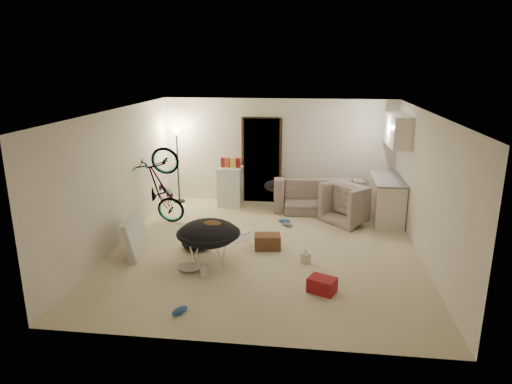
# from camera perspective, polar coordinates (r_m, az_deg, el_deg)

# --- Properties ---
(floor) EXTENTS (5.50, 6.00, 0.02)m
(floor) POSITION_cam_1_polar(r_m,az_deg,el_deg) (8.48, 1.16, -7.10)
(floor) COLOR beige
(floor) RESTS_ON ground
(ceiling) EXTENTS (5.50, 6.00, 0.02)m
(ceiling) POSITION_cam_1_polar(r_m,az_deg,el_deg) (7.85, 1.26, 10.10)
(ceiling) COLOR white
(ceiling) RESTS_ON wall_back
(wall_back) EXTENTS (5.50, 0.02, 2.50)m
(wall_back) POSITION_cam_1_polar(r_m,az_deg,el_deg) (11.00, 2.83, 5.11)
(wall_back) COLOR white
(wall_back) RESTS_ON floor
(wall_front) EXTENTS (5.50, 0.02, 2.50)m
(wall_front) POSITION_cam_1_polar(r_m,az_deg,el_deg) (5.24, -2.22, -7.14)
(wall_front) COLOR white
(wall_front) RESTS_ON floor
(wall_left) EXTENTS (0.02, 6.00, 2.50)m
(wall_left) POSITION_cam_1_polar(r_m,az_deg,el_deg) (8.78, -17.01, 1.67)
(wall_left) COLOR white
(wall_left) RESTS_ON floor
(wall_right) EXTENTS (0.02, 6.00, 2.50)m
(wall_right) POSITION_cam_1_polar(r_m,az_deg,el_deg) (8.27, 20.59, 0.49)
(wall_right) COLOR white
(wall_right) RESTS_ON floor
(doorway) EXTENTS (0.85, 0.10, 2.04)m
(doorway) POSITION_cam_1_polar(r_m,az_deg,el_deg) (11.04, 0.72, 3.95)
(doorway) COLOR black
(doorway) RESTS_ON floor
(door_trim) EXTENTS (0.97, 0.04, 2.10)m
(door_trim) POSITION_cam_1_polar(r_m,az_deg,el_deg) (11.01, 0.71, 3.92)
(door_trim) COLOR #372213
(door_trim) RESTS_ON floor
(floor_lamp) EXTENTS (0.28, 0.28, 1.81)m
(floor_lamp) POSITION_cam_1_polar(r_m,az_deg,el_deg) (11.08, -9.84, 5.27)
(floor_lamp) COLOR black
(floor_lamp) RESTS_ON floor
(kitchen_counter) EXTENTS (0.60, 1.50, 0.88)m
(kitchen_counter) POSITION_cam_1_polar(r_m,az_deg,el_deg) (10.31, 15.92, -0.86)
(kitchen_counter) COLOR silver
(kitchen_counter) RESTS_ON floor
(counter_top) EXTENTS (0.64, 1.54, 0.04)m
(counter_top) POSITION_cam_1_polar(r_m,az_deg,el_deg) (10.19, 16.12, 1.61)
(counter_top) COLOR gray
(counter_top) RESTS_ON kitchen_counter
(kitchen_uppers) EXTENTS (0.38, 1.40, 0.65)m
(kitchen_uppers) POSITION_cam_1_polar(r_m,az_deg,el_deg) (10.02, 17.32, 7.41)
(kitchen_uppers) COLOR silver
(kitchen_uppers) RESTS_ON wall_right
(sofa) EXTENTS (2.04, 0.91, 0.58)m
(sofa) POSITION_cam_1_polar(r_m,az_deg,el_deg) (10.65, 7.65, -0.69)
(sofa) COLOR #3D443C
(sofa) RESTS_ON floor
(armchair) EXTENTS (1.27, 1.27, 0.62)m
(armchair) POSITION_cam_1_polar(r_m,az_deg,el_deg) (10.04, 12.17, -1.81)
(armchair) COLOR #3D443C
(armchair) RESTS_ON floor
(bicycle) EXTENTS (1.71, 0.76, 0.98)m
(bicycle) POSITION_cam_1_polar(r_m,az_deg,el_deg) (9.79, -11.67, -1.41)
(bicycle) COLOR black
(bicycle) RESTS_ON floor
(book_asset) EXTENTS (0.25, 0.23, 0.02)m
(book_asset) POSITION_cam_1_polar(r_m,az_deg,el_deg) (7.40, -6.94, -10.66)
(book_asset) COLOR maroon
(book_asset) RESTS_ON floor
(mini_fridge) EXTENTS (0.55, 0.55, 0.93)m
(mini_fridge) POSITION_cam_1_polar(r_m,az_deg,el_deg) (10.87, -3.21, 0.71)
(mini_fridge) COLOR white
(mini_fridge) RESTS_ON floor
(snack_box_0) EXTENTS (0.11, 0.09, 0.30)m
(snack_box_0) POSITION_cam_1_polar(r_m,az_deg,el_deg) (10.77, -4.15, 3.50)
(snack_box_0) COLOR maroon
(snack_box_0) RESTS_ON mini_fridge
(snack_box_1) EXTENTS (0.11, 0.09, 0.30)m
(snack_box_1) POSITION_cam_1_polar(r_m,az_deg,el_deg) (10.75, -3.52, 3.48)
(snack_box_1) COLOR #B54916
(snack_box_1) RESTS_ON mini_fridge
(snack_box_2) EXTENTS (0.11, 0.09, 0.30)m
(snack_box_2) POSITION_cam_1_polar(r_m,az_deg,el_deg) (10.73, -2.89, 3.47)
(snack_box_2) COLOR gold
(snack_box_2) RESTS_ON mini_fridge
(snack_box_3) EXTENTS (0.12, 0.10, 0.30)m
(snack_box_3) POSITION_cam_1_polar(r_m,az_deg,el_deg) (10.71, -2.25, 3.45)
(snack_box_3) COLOR maroon
(snack_box_3) RESTS_ON mini_fridge
(saucer_chair) EXTENTS (1.07, 1.07, 0.76)m
(saucer_chair) POSITION_cam_1_polar(r_m,az_deg,el_deg) (7.73, -5.94, -5.83)
(saucer_chair) COLOR silver
(saucer_chair) RESTS_ON floor
(hoodie) EXTENTS (0.55, 0.49, 0.22)m
(hoodie) POSITION_cam_1_polar(r_m,az_deg,el_deg) (7.61, -5.66, -4.46)
(hoodie) COLOR #52381C
(hoodie) RESTS_ON saucer_chair
(sofa_drape) EXTENTS (0.62, 0.53, 0.28)m
(sofa_drape) POSITION_cam_1_polar(r_m,az_deg,el_deg) (10.61, 2.57, 0.78)
(sofa_drape) COLOR black
(sofa_drape) RESTS_ON sofa
(tv_box) EXTENTS (0.41, 1.06, 0.69)m
(tv_box) POSITION_cam_1_polar(r_m,az_deg,el_deg) (8.45, -14.95, -5.19)
(tv_box) COLOR silver
(tv_box) RESTS_ON floor
(drink_case_a) EXTENTS (0.51, 0.40, 0.27)m
(drink_case_a) POSITION_cam_1_polar(r_m,az_deg,el_deg) (8.41, 1.44, -6.23)
(drink_case_a) COLOR brown
(drink_case_a) RESTS_ON floor
(drink_case_b) EXTENTS (0.47, 0.42, 0.23)m
(drink_case_b) POSITION_cam_1_polar(r_m,az_deg,el_deg) (6.99, 8.26, -11.43)
(drink_case_b) COLOR maroon
(drink_case_b) RESTS_ON floor
(juicer) EXTENTS (0.18, 0.18, 0.25)m
(juicer) POSITION_cam_1_polar(r_m,az_deg,el_deg) (7.90, 6.25, -8.09)
(juicer) COLOR silver
(juicer) RESTS_ON floor
(newspaper) EXTENTS (0.74, 0.74, 0.01)m
(newspaper) POSITION_cam_1_polar(r_m,az_deg,el_deg) (9.03, -2.39, -5.55)
(newspaper) COLOR beige
(newspaper) RESTS_ON floor
(book_blue) EXTENTS (0.35, 0.35, 0.03)m
(book_blue) POSITION_cam_1_polar(r_m,az_deg,el_deg) (9.48, -6.27, -4.51)
(book_blue) COLOR #2A539A
(book_blue) RESTS_ON floor
(book_white) EXTENTS (0.29, 0.33, 0.03)m
(book_white) POSITION_cam_1_polar(r_m,az_deg,el_deg) (9.22, -1.45, -5.01)
(book_white) COLOR silver
(book_white) RESTS_ON floor
(shoe_0) EXTENTS (0.27, 0.14, 0.10)m
(shoe_0) POSITION_cam_1_polar(r_m,az_deg,el_deg) (9.75, 3.56, -3.65)
(shoe_0) COLOR #2A539A
(shoe_0) RESTS_ON floor
(shoe_1) EXTENTS (0.27, 0.19, 0.09)m
(shoe_1) POSITION_cam_1_polar(r_m,az_deg,el_deg) (9.55, 3.96, -4.09)
(shoe_1) COLOR slate
(shoe_1) RESTS_ON floor
(shoe_2) EXTENTS (0.23, 0.28, 0.10)m
(shoe_2) POSITION_cam_1_polar(r_m,az_deg,el_deg) (6.49, -9.53, -14.41)
(shoe_2) COLOR #2A539A
(shoe_2) RESTS_ON floor
(clothes_lump_a) EXTENTS (0.69, 0.64, 0.18)m
(clothes_lump_a) POSITION_cam_1_polar(r_m,az_deg,el_deg) (8.52, -7.51, -6.41)
(clothes_lump_a) COLOR black
(clothes_lump_a) RESTS_ON floor
(clothes_lump_c) EXTENTS (0.44, 0.39, 0.12)m
(clothes_lump_c) POSITION_cam_1_polar(r_m,az_deg,el_deg) (7.68, -8.37, -9.24)
(clothes_lump_c) COLOR silver
(clothes_lump_c) RESTS_ON floor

